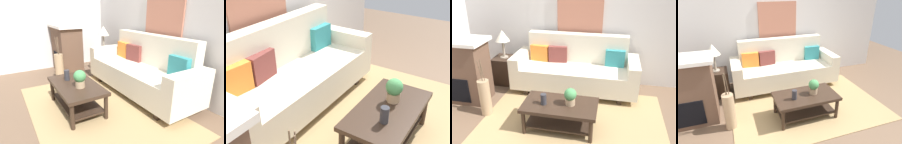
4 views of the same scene
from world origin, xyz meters
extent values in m
plane|color=brown|center=(0.00, 0.00, 0.00)|extent=(9.26, 9.26, 0.00)
cube|color=silver|center=(0.00, 2.01, 1.35)|extent=(5.26, 0.10, 2.70)
cube|color=#A38456|center=(0.00, 0.50, 0.01)|extent=(2.87, 1.95, 0.01)
cube|color=beige|center=(-0.15, 1.41, 0.32)|extent=(1.95, 0.84, 0.40)
cube|color=beige|center=(-0.15, 1.73, 0.80)|extent=(1.95, 0.20, 0.56)
cube|color=beige|center=(-1.22, 1.41, 0.42)|extent=(0.20, 0.84, 0.60)
cube|color=beige|center=(0.93, 1.41, 0.42)|extent=(0.20, 0.84, 0.60)
cube|color=#332319|center=(-1.02, 1.41, 0.06)|extent=(0.08, 0.74, 0.12)
cube|color=#332319|center=(0.73, 1.41, 0.06)|extent=(0.08, 0.74, 0.12)
cube|color=orange|center=(-0.89, 1.60, 0.68)|extent=(0.37, 0.15, 0.32)
cube|color=brown|center=(-0.52, 1.60, 0.68)|extent=(0.37, 0.17, 0.32)
cube|color=teal|center=(0.59, 1.60, 0.68)|extent=(0.36, 0.14, 0.32)
cube|color=#332319|center=(-0.16, 0.21, 0.41)|extent=(1.10, 0.60, 0.05)
cube|color=#332319|center=(-0.16, 0.21, 0.12)|extent=(0.98, 0.50, 0.02)
cylinder|color=#332319|center=(-0.65, -0.04, 0.19)|extent=(0.06, 0.06, 0.38)
cylinder|color=#332319|center=(0.33, -0.04, 0.19)|extent=(0.06, 0.06, 0.38)
cylinder|color=#332319|center=(-0.65, 0.46, 0.19)|extent=(0.06, 0.06, 0.38)
cylinder|color=#332319|center=(0.33, 0.46, 0.19)|extent=(0.06, 0.06, 0.38)
cylinder|color=#2D2D33|center=(-0.39, 0.15, 0.51)|extent=(0.08, 0.08, 0.17)
cylinder|color=tan|center=(-0.01, 0.22, 0.48)|extent=(0.14, 0.14, 0.10)
sphere|color=#43874C|center=(-0.01, 0.22, 0.60)|extent=(0.18, 0.18, 0.18)
cube|color=#332319|center=(-1.62, 1.50, 0.28)|extent=(0.44, 0.44, 0.56)
cylinder|color=gray|center=(-1.62, 1.50, 0.57)|extent=(0.16, 0.16, 0.02)
cylinder|color=gray|center=(-1.62, 1.50, 0.74)|extent=(0.05, 0.05, 0.35)
cone|color=beige|center=(-1.62, 1.50, 1.02)|extent=(0.28, 0.28, 0.22)
cube|color=brown|center=(-2.08, 0.72, 0.55)|extent=(0.90, 0.50, 1.10)
cube|color=black|center=(-2.08, 0.46, 0.30)|extent=(0.52, 0.02, 0.44)
cube|color=silver|center=(-2.08, 0.72, 1.13)|extent=(1.02, 0.58, 0.06)
cylinder|color=tan|center=(-1.44, 0.32, 0.31)|extent=(0.18, 0.18, 0.62)
cylinder|color=brown|center=(-1.42, 0.32, 0.80)|extent=(0.03, 0.04, 0.36)
cylinder|color=brown|center=(-1.45, 0.34, 0.80)|extent=(0.02, 0.02, 0.36)
cylinder|color=brown|center=(-1.45, 0.30, 0.80)|extent=(0.03, 0.05, 0.36)
cube|color=#B77056|center=(-0.15, 1.94, 1.44)|extent=(0.90, 0.03, 0.82)
camera|label=1|loc=(2.38, -0.69, 1.52)|focal=29.90mm
camera|label=2|loc=(-2.38, -0.61, 2.06)|focal=44.27mm
camera|label=3|loc=(0.52, -2.71, 2.31)|focal=38.24mm
camera|label=4|loc=(-1.35, -2.37, 2.15)|focal=30.29mm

